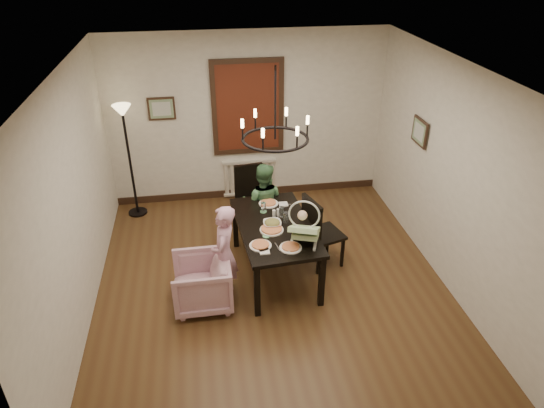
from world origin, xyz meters
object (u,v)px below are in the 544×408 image
object	(u,v)px
dining_table	(275,230)
elderly_woman	(225,262)
drinking_glass	(286,217)
chair_right	(324,230)
floor_lamp	(130,163)
baby_bouncer	(305,228)
chair_far	(252,199)
seated_man	(263,210)
armchair	(202,283)

from	to	relation	value
dining_table	elderly_woman	world-z (taller)	elderly_woman
drinking_glass	chair_right	bearing A→B (deg)	8.54
floor_lamp	baby_bouncer	bearing A→B (deg)	-45.94
chair_far	chair_right	xyz separation A→B (m)	(0.85, -1.07, 0.03)
chair_far	seated_man	size ratio (longest dim) A/B	0.97
dining_table	floor_lamp	xyz separation A→B (m)	(-1.97, 1.93, 0.22)
chair_far	dining_table	bearing A→B (deg)	-90.83
elderly_woman	floor_lamp	world-z (taller)	floor_lamp
dining_table	seated_man	distance (m)	0.85
baby_bouncer	drinking_glass	world-z (taller)	baby_bouncer
chair_far	floor_lamp	distance (m)	2.00
chair_far	drinking_glass	xyz separation A→B (m)	(0.31, -1.15, 0.34)
chair_far	armchair	distance (m)	1.87
drinking_glass	floor_lamp	bearing A→B (deg)	138.43
chair_far	floor_lamp	xyz separation A→B (m)	(-1.82, 0.73, 0.40)
dining_table	chair_far	distance (m)	1.22
floor_lamp	chair_right	bearing A→B (deg)	-33.99
chair_right	seated_man	xyz separation A→B (m)	(-0.74, 0.70, -0.01)
seated_man	baby_bouncer	size ratio (longest dim) A/B	1.84
chair_far	floor_lamp	world-z (taller)	floor_lamp
baby_bouncer	floor_lamp	world-z (taller)	floor_lamp
chair_right	elderly_woman	xyz separation A→B (m)	(-1.39, -0.51, 0.01)
seated_man	floor_lamp	world-z (taller)	floor_lamp
drinking_glass	armchair	bearing A→B (deg)	-155.37
chair_right	armchair	xyz separation A→B (m)	(-1.68, -0.60, -0.20)
seated_man	floor_lamp	size ratio (longest dim) A/B	0.57
chair_far	baby_bouncer	xyz separation A→B (m)	(0.45, -1.61, 0.45)
chair_far	drinking_glass	bearing A→B (deg)	-83.31
dining_table	elderly_woman	bearing A→B (deg)	-155.19
chair_far	elderly_woman	bearing A→B (deg)	-116.72
dining_table	drinking_glass	world-z (taller)	drinking_glass
dining_table	seated_man	size ratio (longest dim) A/B	1.65
dining_table	baby_bouncer	size ratio (longest dim) A/B	3.04
chair_far	chair_right	world-z (taller)	chair_right
baby_bouncer	drinking_glass	xyz separation A→B (m)	(-0.14, 0.46, -0.11)
drinking_glass	chair_far	bearing A→B (deg)	104.83
dining_table	baby_bouncer	world-z (taller)	baby_bouncer
elderly_woman	floor_lamp	distance (m)	2.68
baby_bouncer	chair_right	bearing A→B (deg)	72.71
seated_man	chair_right	bearing A→B (deg)	153.40
elderly_woman	baby_bouncer	bearing A→B (deg)	101.55
seated_man	floor_lamp	xyz separation A→B (m)	(-1.94, 1.10, 0.38)
chair_right	floor_lamp	world-z (taller)	floor_lamp
chair_right	drinking_glass	size ratio (longest dim) A/B	7.32
dining_table	drinking_glass	size ratio (longest dim) A/B	11.77
elderly_woman	chair_far	bearing A→B (deg)	174.68
dining_table	armchair	size ratio (longest dim) A/B	2.38
chair_far	seated_man	distance (m)	0.39
dining_table	chair_right	distance (m)	0.73
armchair	seated_man	world-z (taller)	seated_man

